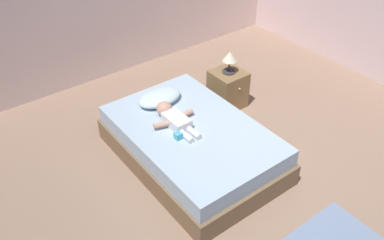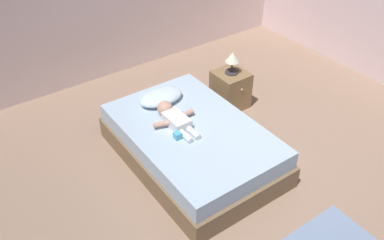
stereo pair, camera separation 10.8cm
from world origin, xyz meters
name	(u,v)px [view 1 (the left image)]	position (x,y,z in m)	size (l,w,h in m)	color
ground_plane	(250,182)	(0.00, 0.00, 0.00)	(8.00, 8.00, 0.00)	#967862
bed	(192,144)	(-0.27, 0.67, 0.23)	(1.32, 2.00, 0.46)	brown
pillow	(159,97)	(-0.29, 1.28, 0.53)	(0.54, 0.34, 0.14)	silver
baby	(173,118)	(-0.39, 0.86, 0.53)	(0.51, 0.66, 0.18)	white
toothbrush	(181,112)	(-0.21, 0.96, 0.47)	(0.07, 0.15, 0.02)	blue
nightstand	(228,89)	(0.77, 1.26, 0.25)	(0.41, 0.44, 0.51)	olive
lamp	(230,58)	(0.77, 1.26, 0.71)	(0.18, 0.18, 0.30)	#333338
toy_block	(178,136)	(-0.50, 0.60, 0.50)	(0.08, 0.08, 0.07)	#4BB0D3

